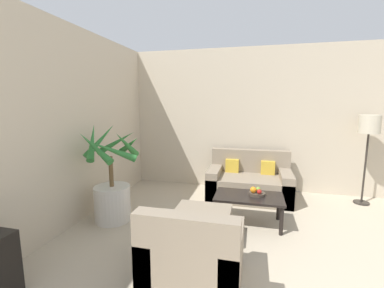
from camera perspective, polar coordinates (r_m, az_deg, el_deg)
wall_back at (r=5.17m, az=25.97°, el=4.63°), size 8.52×0.06×2.70m
wall_left at (r=3.19m, az=-35.38°, el=1.75°), size 0.06×7.51×2.70m
potted_palm at (r=3.85m, az=-17.33°, el=-9.42°), size 0.82×0.90×1.40m
sofa_loveseat at (r=4.72m, az=12.55°, el=-8.40°), size 1.42×0.85×0.82m
floor_lamp at (r=5.02m, az=34.67°, el=2.67°), size 0.31×0.31×1.48m
coffee_table at (r=3.71m, az=12.48°, el=-11.95°), size 0.93×0.54×0.41m
fruit_bowl at (r=3.72m, az=14.24°, el=-10.67°), size 0.22×0.22×0.04m
apple_red at (r=3.65m, az=14.74°, el=-10.21°), size 0.06×0.06×0.06m
apple_green at (r=3.74m, az=14.48°, el=-9.72°), size 0.07×0.07×0.07m
orange_fruit at (r=3.68m, az=13.46°, el=-9.86°), size 0.09×0.09×0.09m
armchair at (r=2.55m, az=0.38°, el=-23.99°), size 0.85×0.78×0.81m
ottoman at (r=3.27m, az=2.37°, el=-17.51°), size 0.67×0.50×0.40m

